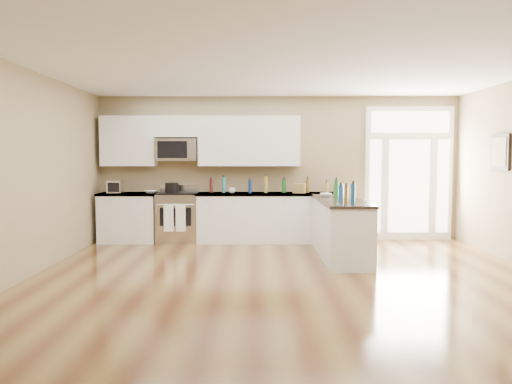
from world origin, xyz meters
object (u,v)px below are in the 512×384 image
kitchen_range (178,217)px  toaster_oven (115,187)px  peninsula_cabinet (340,230)px  stockpot (172,187)px

kitchen_range → toaster_oven: bearing=-177.0°
peninsula_cabinet → toaster_oven: (-4.03, 1.39, 0.62)m
kitchen_range → toaster_oven: (-1.18, -0.06, 0.58)m
peninsula_cabinet → kitchen_range: 3.20m
peninsula_cabinet → stockpot: stockpot is taller
stockpot → kitchen_range: bearing=29.9°
peninsula_cabinet → stockpot: (-2.95, 1.39, 0.62)m
toaster_oven → kitchen_range: bearing=7.3°
stockpot → toaster_oven: (-1.07, -0.00, 0.01)m
toaster_oven → stockpot: bearing=4.4°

